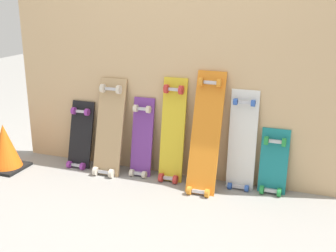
{
  "coord_description": "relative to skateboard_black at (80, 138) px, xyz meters",
  "views": [
    {
      "loc": [
        1.13,
        -3.09,
        1.44
      ],
      "look_at": [
        0.0,
        -0.07,
        0.45
      ],
      "focal_mm": 46.26,
      "sensor_mm": 36.0,
      "label": 1
    }
  ],
  "objects": [
    {
      "name": "skateboard_teal",
      "position": [
        1.63,
        0.04,
        -0.03
      ],
      "size": [
        0.21,
        0.16,
        0.55
      ],
      "color": "#197A7F",
      "rests_on": "ground"
    },
    {
      "name": "skateboard_white",
      "position": [
        1.39,
        0.04,
        0.1
      ],
      "size": [
        0.21,
        0.15,
        0.83
      ],
      "color": "silver",
      "rests_on": "ground"
    },
    {
      "name": "skateboard_orange",
      "position": [
        1.13,
        -0.07,
        0.16
      ],
      "size": [
        0.22,
        0.36,
        0.95
      ],
      "color": "orange",
      "rests_on": "ground"
    },
    {
      "name": "ground_plane",
      "position": [
        0.81,
        0.05,
        -0.24
      ],
      "size": [
        12.0,
        12.0,
        0.0
      ],
      "primitive_type": "plane",
      "color": "gray"
    },
    {
      "name": "skateboard_purple",
      "position": [
        0.57,
        0.01,
        0.04
      ],
      "size": [
        0.18,
        0.2,
        0.7
      ],
      "color": "#6B338C",
      "rests_on": "ground"
    },
    {
      "name": "skateboard_natural",
      "position": [
        0.3,
        -0.03,
        0.11
      ],
      "size": [
        0.24,
        0.29,
        0.84
      ],
      "color": "tan",
      "rests_on": "ground"
    },
    {
      "name": "traffic_cone",
      "position": [
        -0.55,
        -0.3,
        -0.05
      ],
      "size": [
        0.3,
        0.3,
        0.4
      ],
      "color": "black",
      "rests_on": "ground"
    },
    {
      "name": "skateboard_yellow",
      "position": [
        0.84,
        0.01,
        0.13
      ],
      "size": [
        0.19,
        0.22,
        0.88
      ],
      "color": "gold",
      "rests_on": "ground"
    },
    {
      "name": "skateboard_black",
      "position": [
        0.0,
        0.0,
        0.0
      ],
      "size": [
        0.21,
        0.23,
        0.62
      ],
      "color": "black",
      "rests_on": "ground"
    },
    {
      "name": "plywood_wall_panel",
      "position": [
        0.81,
        0.12,
        0.5
      ],
      "size": [
        2.81,
        0.04,
        1.5
      ],
      "primitive_type": "cube",
      "color": "tan",
      "rests_on": "ground"
    }
  ]
}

